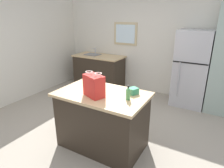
{
  "coord_description": "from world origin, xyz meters",
  "views": [
    {
      "loc": [
        1.61,
        -2.41,
        2.03
      ],
      "look_at": [
        0.14,
        0.16,
        0.96
      ],
      "focal_mm": 31.45,
      "sensor_mm": 36.0,
      "label": 1
    }
  ],
  "objects_px": {
    "shopping_bag": "(94,86)",
    "bottle": "(128,93)",
    "kitchen_island": "(102,120)",
    "refrigerator": "(191,69)",
    "small_box": "(133,91)"
  },
  "relations": [
    {
      "from": "small_box",
      "to": "refrigerator",
      "type": "bearing_deg",
      "value": 77.03
    },
    {
      "from": "shopping_bag",
      "to": "small_box",
      "type": "relative_size",
      "value": 2.79
    },
    {
      "from": "refrigerator",
      "to": "bottle",
      "type": "xyz_separation_m",
      "value": [
        -0.46,
        -2.32,
        0.15
      ]
    },
    {
      "from": "kitchen_island",
      "to": "shopping_bag",
      "type": "height_order",
      "value": "shopping_bag"
    },
    {
      "from": "shopping_bag",
      "to": "bottle",
      "type": "bearing_deg",
      "value": 15.41
    },
    {
      "from": "refrigerator",
      "to": "bottle",
      "type": "distance_m",
      "value": 2.37
    },
    {
      "from": "small_box",
      "to": "bottle",
      "type": "relative_size",
      "value": 0.62
    },
    {
      "from": "refrigerator",
      "to": "kitchen_island",
      "type": "bearing_deg",
      "value": -111.35
    },
    {
      "from": "shopping_bag",
      "to": "kitchen_island",
      "type": "bearing_deg",
      "value": 76.56
    },
    {
      "from": "shopping_bag",
      "to": "refrigerator",
      "type": "bearing_deg",
      "value": 69.11
    },
    {
      "from": "shopping_bag",
      "to": "bottle",
      "type": "distance_m",
      "value": 0.5
    },
    {
      "from": "bottle",
      "to": "kitchen_island",
      "type": "bearing_deg",
      "value": 177.51
    },
    {
      "from": "bottle",
      "to": "small_box",
      "type": "bearing_deg",
      "value": 95.59
    },
    {
      "from": "kitchen_island",
      "to": "small_box",
      "type": "relative_size",
      "value": 10.62
    },
    {
      "from": "shopping_bag",
      "to": "small_box",
      "type": "bearing_deg",
      "value": 37.8
    }
  ]
}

